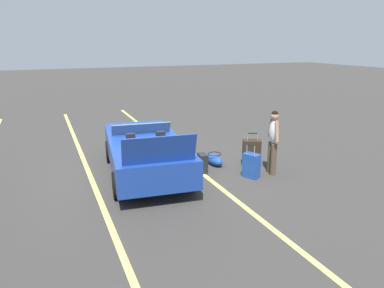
{
  "coord_description": "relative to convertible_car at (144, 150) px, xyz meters",
  "views": [
    {
      "loc": [
        -8.24,
        2.25,
        3.28
      ],
      "look_at": [
        -0.29,
        -1.17,
        0.75
      ],
      "focal_mm": 32.64,
      "sensor_mm": 36.0,
      "label": 1
    }
  ],
  "objects": [
    {
      "name": "suitcase_large_black",
      "position": [
        -0.75,
        -2.8,
        -0.22
      ],
      "size": [
        0.47,
        0.55,
        0.97
      ],
      "rotation": [
        0.0,
        0.0,
        5.81
      ],
      "color": "#2D2319",
      "rests_on": "ground_plane"
    },
    {
      "name": "lot_line_mid",
      "position": [
        -0.2,
        1.38,
        -0.59
      ],
      "size": [
        18.0,
        0.12,
        0.01
      ],
      "primitive_type": "cube",
      "color": "#EAE066",
      "rests_on": "ground_plane"
    },
    {
      "name": "convertible_car",
      "position": [
        0.0,
        0.0,
        0.0
      ],
      "size": [
        4.32,
        2.24,
        1.53
      ],
      "rotation": [
        0.0,
        0.0,
        -0.12
      ],
      "color": "navy",
      "rests_on": "ground_plane"
    },
    {
      "name": "ground_plane",
      "position": [
        -0.2,
        0.02,
        -0.59
      ],
      "size": [
        80.0,
        80.0,
        0.0
      ],
      "primitive_type": "plane",
      "color": "#383533"
    },
    {
      "name": "duffel_bag",
      "position": [
        -0.3,
        -1.91,
        -0.43
      ],
      "size": [
        0.68,
        0.42,
        0.34
      ],
      "rotation": [
        0.0,
        0.0,
        3.29
      ],
      "color": "#1E479E",
      "rests_on": "ground_plane"
    },
    {
      "name": "lot_line_near",
      "position": [
        -0.2,
        -1.32,
        -0.59
      ],
      "size": [
        18.0,
        0.12,
        0.01
      ],
      "primitive_type": "cube",
      "color": "#EAE066",
      "rests_on": "ground_plane"
    },
    {
      "name": "suitcase_small_carryon",
      "position": [
        -0.67,
        -1.37,
        -0.34
      ],
      "size": [
        0.36,
        0.25,
        0.5
      ],
      "rotation": [
        0.0,
        0.0,
        4.57
      ],
      "color": "black",
      "rests_on": "ground_plane"
    },
    {
      "name": "traveler_person",
      "position": [
        -1.44,
        -2.98,
        0.34
      ],
      "size": [
        0.6,
        0.29,
        1.65
      ],
      "rotation": [
        0.0,
        0.0,
        1.32
      ],
      "color": "#4C3F2D",
      "rests_on": "ground_plane"
    },
    {
      "name": "suitcase_medium_bright",
      "position": [
        -1.47,
        -2.35,
        -0.28
      ],
      "size": [
        0.46,
        0.38,
        0.88
      ],
      "rotation": [
        0.0,
        0.0,
        5.12
      ],
      "color": "#1E479E",
      "rests_on": "ground_plane"
    }
  ]
}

